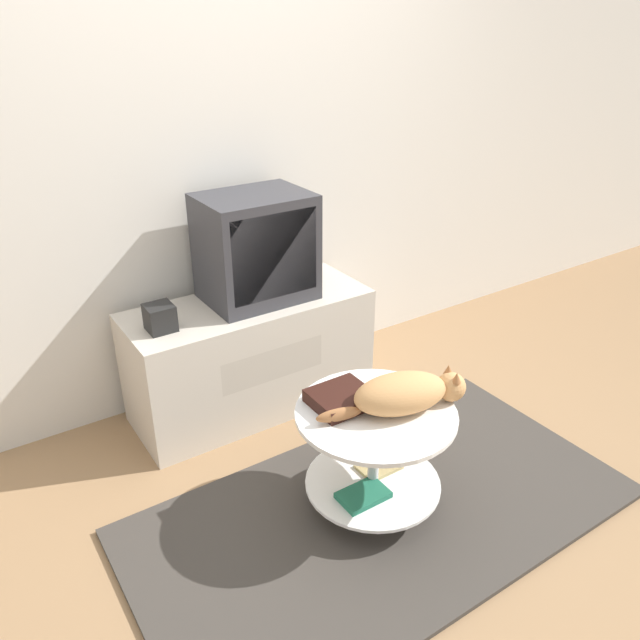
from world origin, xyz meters
name	(u,v)px	position (x,y,z in m)	size (l,w,h in m)	color
ground_plane	(383,513)	(0.00, 0.00, 0.00)	(12.00, 12.00, 0.00)	#93704C
wall_back	(221,134)	(0.00, 1.29, 1.30)	(8.00, 0.05, 2.60)	silver
rug	(383,511)	(0.00, 0.00, 0.01)	(1.99, 1.06, 0.02)	#3D3833
tv_stand	(251,355)	(-0.07, 0.98, 0.29)	(1.18, 0.46, 0.58)	beige
tv	(256,248)	(0.01, 1.01, 0.83)	(0.50, 0.37, 0.50)	#333338
speaker	(160,318)	(-0.51, 0.93, 0.63)	(0.12, 0.12, 0.12)	black
coffee_table	(374,448)	(-0.02, 0.05, 0.30)	(0.61, 0.61, 0.45)	#B2B2B7
dvd_box	(341,398)	(-0.10, 0.17, 0.49)	(0.23, 0.20, 0.05)	black
cat	(405,393)	(0.08, 0.01, 0.54)	(0.59, 0.29, 0.15)	tan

